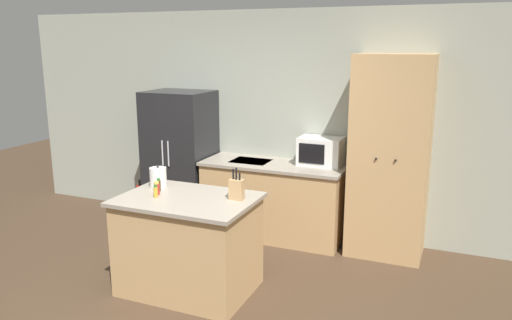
# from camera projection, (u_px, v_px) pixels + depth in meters

# --- Properties ---
(ground_plane) EXTENTS (14.00, 14.00, 0.00)m
(ground_plane) POSITION_uv_depth(u_px,v_px,m) (181.00, 318.00, 4.13)
(ground_plane) COLOR #423021
(wall_back) EXTENTS (7.20, 0.06, 2.60)m
(wall_back) POSITION_uv_depth(u_px,v_px,m) (280.00, 122.00, 5.93)
(wall_back) COLOR #9EA393
(wall_back) RESTS_ON ground_plane
(refrigerator) EXTENTS (0.77, 0.66, 1.66)m
(refrigerator) POSITION_uv_depth(u_px,v_px,m) (181.00, 158.00, 6.16)
(refrigerator) COLOR black
(refrigerator) RESTS_ON ground_plane
(back_counter) EXTENTS (1.65, 0.66, 0.88)m
(back_counter) POSITION_uv_depth(u_px,v_px,m) (274.00, 200.00, 5.80)
(back_counter) COLOR tan
(back_counter) RESTS_ON ground_plane
(pantry_cabinet) EXTENTS (0.78, 0.60, 2.12)m
(pantry_cabinet) POSITION_uv_depth(u_px,v_px,m) (390.00, 157.00, 5.19)
(pantry_cabinet) COLOR tan
(pantry_cabinet) RESTS_ON ground_plane
(kitchen_island) EXTENTS (1.20, 0.86, 0.88)m
(kitchen_island) POSITION_uv_depth(u_px,v_px,m) (189.00, 244.00, 4.53)
(kitchen_island) COLOR tan
(kitchen_island) RESTS_ON ground_plane
(microwave) EXTENTS (0.48, 0.33, 0.31)m
(microwave) POSITION_uv_depth(u_px,v_px,m) (321.00, 151.00, 5.58)
(microwave) COLOR white
(microwave) RESTS_ON back_counter
(knife_block) EXTENTS (0.12, 0.07, 0.29)m
(knife_block) POSITION_uv_depth(u_px,v_px,m) (237.00, 189.00, 4.35)
(knife_block) COLOR tan
(knife_block) RESTS_ON kitchen_island
(spice_bottle_tall_dark) EXTENTS (0.04, 0.04, 0.11)m
(spice_bottle_tall_dark) POSITION_uv_depth(u_px,v_px,m) (156.00, 191.00, 4.42)
(spice_bottle_tall_dark) COLOR gold
(spice_bottle_tall_dark) RESTS_ON kitchen_island
(spice_bottle_short_red) EXTENTS (0.04, 0.04, 0.12)m
(spice_bottle_short_red) POSITION_uv_depth(u_px,v_px,m) (159.00, 185.00, 4.61)
(spice_bottle_short_red) COLOR #563319
(spice_bottle_short_red) RESTS_ON kitchen_island
(spice_bottle_amber_oil) EXTENTS (0.05, 0.05, 0.12)m
(spice_bottle_amber_oil) POSITION_uv_depth(u_px,v_px,m) (157.00, 188.00, 4.50)
(spice_bottle_amber_oil) COLOR #B2281E
(spice_bottle_amber_oil) RESTS_ON kitchen_island
(kettle) EXTENTS (0.16, 0.16, 0.21)m
(kettle) POSITION_uv_depth(u_px,v_px,m) (158.00, 177.00, 4.73)
(kettle) COLOR white
(kettle) RESTS_ON kitchen_island
(fire_extinguisher) EXTENTS (0.10, 0.10, 0.51)m
(fire_extinguisher) POSITION_uv_depth(u_px,v_px,m) (141.00, 201.00, 6.45)
(fire_extinguisher) COLOR red
(fire_extinguisher) RESTS_ON ground_plane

